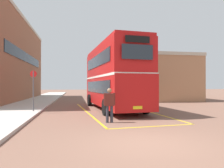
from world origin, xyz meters
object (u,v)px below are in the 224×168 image
object	(u,v)px
double_decker_bus	(113,76)
single_deck_bus	(109,86)
bus_stop_sign	(33,87)
pedestrian_boarding	(109,103)

from	to	relation	value
double_decker_bus	single_deck_bus	distance (m)	19.78
double_decker_bus	bus_stop_sign	bearing A→B (deg)	-166.96
bus_stop_sign	single_deck_bus	bearing A→B (deg)	68.28
bus_stop_sign	pedestrian_boarding	bearing A→B (deg)	-44.58
pedestrian_boarding	bus_stop_sign	bearing A→B (deg)	135.42
single_deck_bus	pedestrian_boarding	distance (m)	25.45
double_decker_bus	bus_stop_sign	size ratio (longest dim) A/B	3.79
single_deck_bus	pedestrian_boarding	size ratio (longest dim) A/B	5.51
single_deck_bus	pedestrian_boarding	xyz separation A→B (m)	(-3.96, -25.13, -0.67)
double_decker_bus	bus_stop_sign	xyz separation A→B (m)	(-5.52, -1.28, -0.78)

